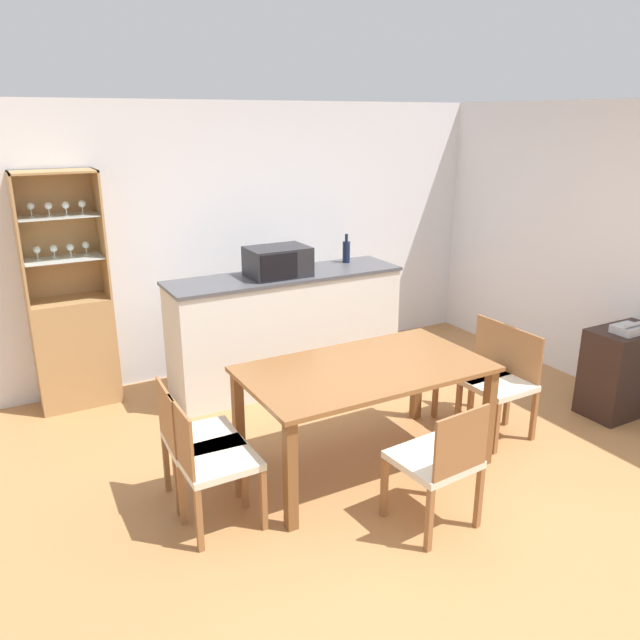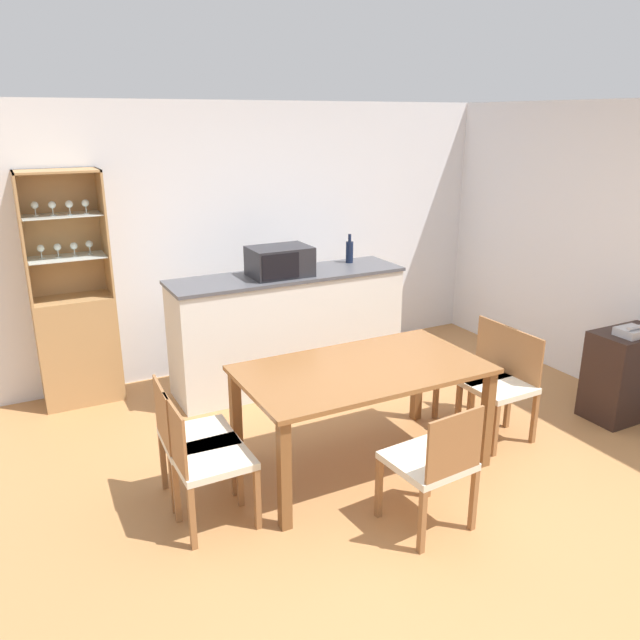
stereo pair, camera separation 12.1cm
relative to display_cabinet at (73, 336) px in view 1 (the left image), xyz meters
name	(u,v)px [view 1 (the left image)]	position (x,y,z in m)	size (l,w,h in m)	color
ground_plane	(403,482)	(1.73, -2.42, -0.62)	(18.00, 18.00, 0.00)	#B27A47
wall_back	(249,238)	(1.73, 0.21, 0.66)	(6.80, 0.06, 2.55)	silver
wall_right	(632,255)	(4.31, -2.12, 0.66)	(0.06, 4.60, 2.55)	silver
kitchen_counter	(286,329)	(1.78, -0.50, -0.09)	(2.17, 0.59, 1.06)	silver
display_cabinet	(73,336)	(0.00, 0.00, 0.00)	(0.65, 0.37, 2.00)	tan
dining_table	(365,380)	(1.62, -2.09, 0.04)	(1.69, 0.95, 0.76)	brown
dining_chair_side_right_near	(502,383)	(2.80, -2.23, -0.18)	(0.46, 0.46, 0.84)	beige
dining_chair_side_left_far	(196,440)	(0.44, -1.94, -0.18)	(0.47, 0.47, 0.84)	beige
dining_chair_side_right_far	(477,370)	(2.80, -1.94, -0.18)	(0.46, 0.46, 0.84)	beige
dining_chair_side_left_near	(211,460)	(0.44, -2.23, -0.18)	(0.45, 0.45, 0.84)	beige
dining_chair_head_near	(438,461)	(1.62, -2.90, -0.18)	(0.48, 0.48, 0.84)	beige
microwave	(278,262)	(1.69, -0.54, 0.57)	(0.53, 0.38, 0.26)	#232328
wine_bottle	(346,251)	(2.50, -0.37, 0.55)	(0.07, 0.07, 0.28)	#141E38
side_cabinet	(621,371)	(3.97, -2.42, -0.25)	(0.63, 0.39, 0.75)	black
telephone	(629,329)	(3.88, -2.48, 0.16)	(0.23, 0.19, 0.10)	#B7B7BC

